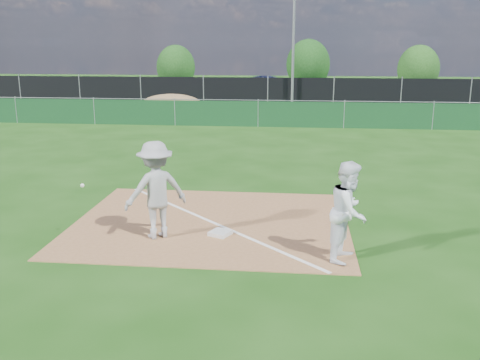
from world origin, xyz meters
name	(u,v)px	position (x,y,z in m)	size (l,w,h in m)	color
ground	(248,147)	(0.00, 10.00, 0.00)	(90.00, 90.00, 0.00)	#17430E
infield_dirt	(211,222)	(0.00, 1.00, 0.01)	(6.00, 5.00, 0.02)	#91603A
foul_line	(211,222)	(0.00, 1.00, 0.03)	(0.08, 7.00, 0.01)	white
green_fence	(258,114)	(0.00, 15.00, 0.60)	(44.00, 0.05, 1.20)	#0F391A
dirt_mound	(171,105)	(-5.00, 18.50, 0.58)	(3.38, 2.60, 1.17)	olive
black_fence	(268,92)	(0.00, 23.00, 0.90)	(46.00, 0.04, 1.80)	black
parking_lot	(272,99)	(0.00, 28.00, 0.01)	(46.00, 9.00, 0.01)	black
light_pole	(293,40)	(1.50, 22.70, 4.00)	(0.16, 0.16, 8.00)	slate
first_base	(220,233)	(0.31, 0.21, 0.06)	(0.39, 0.39, 0.08)	silver
play_at_first	(156,190)	(-0.95, -0.02, 1.01)	(2.18, 1.31, 1.98)	#B0B0B3
runner	(349,211)	(2.81, -0.75, 0.92)	(0.90, 0.70, 1.85)	white
car_left	(200,90)	(-4.88, 26.80, 0.70)	(1.63, 4.06, 1.38)	#989B9F
car_mid	(273,88)	(0.15, 26.80, 0.83)	(1.74, 4.98, 1.64)	black
car_right	(333,90)	(4.25, 27.86, 0.68)	(1.88, 4.62, 1.34)	black
tree_left	(176,67)	(-8.11, 33.54, 1.90)	(3.12, 3.12, 3.70)	#382316
tree_mid	(308,64)	(2.61, 34.40, 2.14)	(3.50, 3.50, 4.16)	#382316
tree_right	(418,69)	(10.98, 32.83, 1.91)	(3.13, 3.13, 3.71)	#382316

